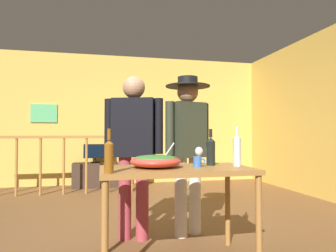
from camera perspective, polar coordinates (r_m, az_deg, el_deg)
The scene contains 16 objects.
ground_plane at distance 3.58m, azimuth -2.95°, elevation -18.89°, with size 8.60×8.60×0.00m, color brown.
back_wall at distance 6.71m, azimuth -7.66°, elevation 1.21°, with size 6.04×0.10×2.79m, color gold.
side_wall_right at distance 5.66m, azimuth 26.86°, elevation 1.89°, with size 0.10×4.96×2.79m, color gold.
framed_picture at distance 6.73m, azimuth -22.39°, elevation 2.23°, with size 0.52×0.03×0.38m, color #53B16F.
stair_railing at distance 5.68m, azimuth -16.90°, elevation -5.68°, with size 2.81×0.10×1.09m.
tv_console at distance 6.38m, azimuth -13.55°, elevation -8.96°, with size 0.90×0.40×0.49m, color #38281E.
flat_screen_tv at distance 6.31m, azimuth -13.52°, elevation -4.75°, with size 0.47×0.12×0.38m.
serving_table at distance 2.55m, azimuth 1.61°, elevation -9.91°, with size 1.25×0.67×0.79m.
salad_bowl at distance 2.52m, azimuth -2.35°, elevation -6.53°, with size 0.42×0.42×0.22m.
wine_glass at distance 2.85m, azimuth 5.87°, elevation -4.91°, with size 0.07×0.07×0.16m.
wine_bottle_clear at distance 2.70m, azimuth 12.91°, elevation -4.37°, with size 0.07×0.07×0.35m.
wine_bottle_dark at distance 2.73m, azimuth 8.09°, elevation -4.63°, with size 0.08×0.08×0.33m.
wine_bottle_amber at distance 2.19m, azimuth -11.09°, elevation -5.50°, with size 0.07×0.07×0.32m.
mug_blue at distance 2.59m, azimuth 5.63°, elevation -6.74°, with size 0.11×0.07×0.09m.
person_standing_left at distance 3.11m, azimuth -6.50°, elevation -2.94°, with size 0.59×0.34×1.66m.
person_standing_right at distance 3.22m, azimuth 3.76°, elevation -2.68°, with size 0.52×0.48×1.68m.
Camera 1 is at (-0.57, -3.37, 1.06)m, focal length 32.24 mm.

